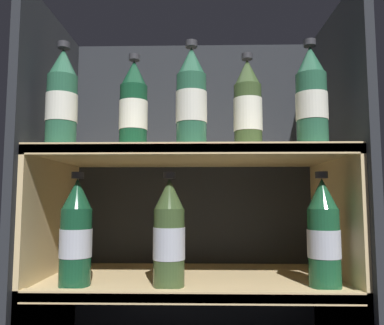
# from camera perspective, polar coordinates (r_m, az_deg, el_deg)

# --- Properties ---
(fridge_back_wall) EXTENTS (0.75, 0.02, 0.89)m
(fridge_back_wall) POSITION_cam_1_polar(r_m,az_deg,el_deg) (1.12, 0.27, -4.16)
(fridge_back_wall) COLOR #23262B
(fridge_back_wall) RESTS_ON ground_plane
(fridge_side_left) EXTENTS (0.02, 0.39, 0.89)m
(fridge_side_left) POSITION_cam_1_polar(r_m,az_deg,el_deg) (1.01, -21.20, -3.62)
(fridge_side_left) COLOR #23262B
(fridge_side_left) RESTS_ON ground_plane
(fridge_side_right) EXTENTS (0.02, 0.39, 0.89)m
(fridge_side_right) POSITION_cam_1_polar(r_m,az_deg,el_deg) (1.00, 21.67, -3.58)
(fridge_side_right) COLOR #23262B
(fridge_side_right) RESTS_ON ground_plane
(shelf_lower) EXTENTS (0.71, 0.35, 0.23)m
(shelf_lower) POSITION_cam_1_polar(r_m,az_deg,el_deg) (0.95, 0.06, -19.33)
(shelf_lower) COLOR #DBBC84
(shelf_lower) RESTS_ON ground_plane
(shelf_upper) EXTENTS (0.71, 0.35, 0.53)m
(shelf_upper) POSITION_cam_1_polar(r_m,az_deg,el_deg) (0.93, 0.06, -6.76)
(shelf_upper) COLOR #DBBC84
(shelf_upper) RESTS_ON ground_plane
(bottle_upper_front_0) EXTENTS (0.07, 0.07, 0.25)m
(bottle_upper_front_0) POSITION_cam_1_polar(r_m,az_deg,el_deg) (0.91, -19.22, 8.92)
(bottle_upper_front_0) COLOR #285B42
(bottle_upper_front_0) RESTS_ON shelf_upper
(bottle_upper_front_1) EXTENTS (0.07, 0.07, 0.25)m
(bottle_upper_front_1) POSITION_cam_1_polar(r_m,az_deg,el_deg) (0.85, 0.20, 9.52)
(bottle_upper_front_1) COLOR #285B42
(bottle_upper_front_1) RESTS_ON shelf_upper
(bottle_upper_front_2) EXTENTS (0.07, 0.07, 0.25)m
(bottle_upper_front_2) POSITION_cam_1_polar(r_m,az_deg,el_deg) (0.89, 17.74, 9.22)
(bottle_upper_front_2) COLOR #285B42
(bottle_upper_front_2) RESTS_ON shelf_upper
(bottle_upper_back_0) EXTENTS (0.07, 0.07, 0.25)m
(bottle_upper_back_0) POSITION_cam_1_polar(r_m,az_deg,el_deg) (0.94, -8.91, 8.11)
(bottle_upper_back_0) COLOR #144228
(bottle_upper_back_0) RESTS_ON shelf_upper
(bottle_upper_back_1) EXTENTS (0.07, 0.07, 0.25)m
(bottle_upper_back_1) POSITION_cam_1_polar(r_m,az_deg,el_deg) (0.93, 8.50, 8.18)
(bottle_upper_back_1) COLOR #384C28
(bottle_upper_back_1) RESTS_ON shelf_upper
(bottle_lower_front_0) EXTENTS (0.07, 0.07, 0.25)m
(bottle_lower_front_0) POSITION_cam_1_polar(r_m,az_deg,el_deg) (0.87, -17.26, -10.41)
(bottle_lower_front_0) COLOR #144228
(bottle_lower_front_0) RESTS_ON shelf_lower
(bottle_lower_front_1) EXTENTS (0.07, 0.07, 0.25)m
(bottle_lower_front_1) POSITION_cam_1_polar(r_m,az_deg,el_deg) (0.83, -3.52, -10.94)
(bottle_lower_front_1) COLOR #384C28
(bottle_lower_front_1) RESTS_ON shelf_lower
(bottle_lower_front_2) EXTENTS (0.07, 0.07, 0.25)m
(bottle_lower_front_2) POSITION_cam_1_polar(r_m,az_deg,el_deg) (0.87, 19.41, -10.35)
(bottle_lower_front_2) COLOR #194C2D
(bottle_lower_front_2) RESTS_ON shelf_lower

